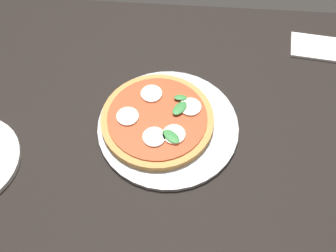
{
  "coord_description": "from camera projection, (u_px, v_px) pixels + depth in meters",
  "views": [
    {
      "loc": [
        0.08,
        0.51,
        1.54
      ],
      "look_at": [
        0.12,
        0.0,
        0.75
      ],
      "focal_mm": 42.31,
      "sensor_mm": 36.0,
      "label": 1
    }
  ],
  "objects": [
    {
      "name": "serving_tray",
      "position": [
        168.0,
        127.0,
        0.94
      ],
      "size": [
        0.33,
        0.33,
        0.01
      ],
      "primitive_type": "cylinder",
      "color": "silver",
      "rests_on": "dining_table"
    },
    {
      "name": "ground_plane",
      "position": [
        198.0,
        232.0,
        1.56
      ],
      "size": [
        6.0,
        6.0,
        0.0
      ],
      "primitive_type": "plane",
      "color": "#2D2B28"
    },
    {
      "name": "pizza",
      "position": [
        158.0,
        119.0,
        0.93
      ],
      "size": [
        0.27,
        0.27,
        0.03
      ],
      "color": "tan",
      "rests_on": "serving_tray"
    },
    {
      "name": "dining_table",
      "position": [
        214.0,
        151.0,
        1.02
      ],
      "size": [
        1.51,
        0.88,
        0.74
      ],
      "color": "black",
      "rests_on": "ground_plane"
    },
    {
      "name": "napkin",
      "position": [
        315.0,
        47.0,
        1.08
      ],
      "size": [
        0.14,
        0.1,
        0.01
      ],
      "primitive_type": "cube",
      "rotation": [
        0.0,
        0.0,
        -0.11
      ],
      "color": "white",
      "rests_on": "dining_table"
    }
  ]
}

